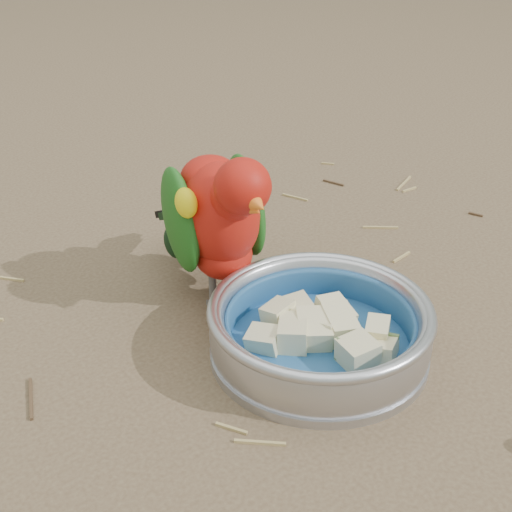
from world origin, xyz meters
TOP-DOWN VIEW (x-y plane):
  - ground at (0.00, 0.00)m, footprint 60.00×60.00m
  - food_bowl at (-0.02, -0.02)m, footprint 0.23×0.23m
  - bowl_wall at (-0.02, -0.02)m, footprint 0.23×0.23m
  - fruit_wedges at (-0.02, -0.02)m, footprint 0.14×0.14m
  - lory_parrot at (-0.03, 0.13)m, footprint 0.15×0.25m
  - ground_debris at (-0.02, 0.09)m, footprint 0.90×0.80m

SIDE VIEW (x-z plane):
  - ground at x=0.00m, z-range 0.00..0.00m
  - ground_debris at x=-0.02m, z-range 0.00..0.01m
  - food_bowl at x=-0.02m, z-range 0.00..0.02m
  - fruit_wedges at x=-0.02m, z-range 0.02..0.05m
  - bowl_wall at x=-0.02m, z-range 0.02..0.06m
  - lory_parrot at x=-0.03m, z-range 0.00..0.19m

